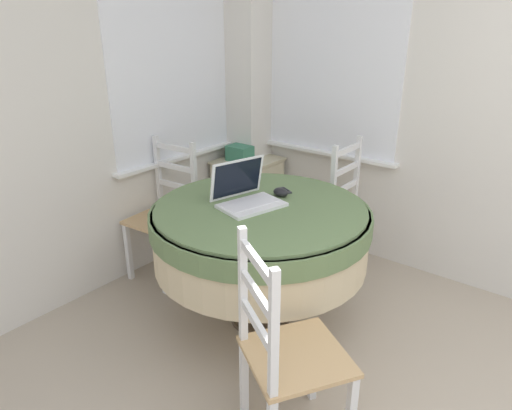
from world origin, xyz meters
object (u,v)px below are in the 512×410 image
at_px(computer_mouse, 281,192).
at_px(storage_box, 240,153).
at_px(corner_cabinet, 248,197).
at_px(dining_chair_camera_near, 286,355).
at_px(round_dining_table, 260,231).
at_px(cell_phone, 284,191).
at_px(dining_chair_near_back_window, 166,215).
at_px(dining_chair_near_right_window, 327,208).
at_px(laptop, 246,196).

relative_size(computer_mouse, storage_box, 0.50).
bearing_deg(corner_cabinet, dining_chair_camera_near, -136.65).
xyz_separation_m(round_dining_table, cell_phone, (0.28, 0.03, 0.16)).
relative_size(dining_chair_near_back_window, dining_chair_near_right_window, 1.00).
bearing_deg(dining_chair_camera_near, cell_phone, 35.93).
bearing_deg(round_dining_table, storage_box, 45.57).
relative_size(dining_chair_near_right_window, dining_chair_camera_near, 1.00).
relative_size(laptop, corner_cabinet, 0.62).
bearing_deg(storage_box, dining_chair_camera_near, -134.78).
xyz_separation_m(computer_mouse, dining_chair_near_back_window, (-0.16, 0.88, -0.33)).
height_order(laptop, dining_chair_near_back_window, laptop).
bearing_deg(cell_phone, corner_cabinet, 51.18).
relative_size(computer_mouse, dining_chair_near_right_window, 0.10).
relative_size(laptop, dining_chair_near_right_window, 0.42).
relative_size(round_dining_table, computer_mouse, 12.76).
xyz_separation_m(dining_chair_near_back_window, dining_chair_camera_near, (-0.67, -1.50, 0.00)).
bearing_deg(corner_cabinet, storage_box, 154.65).
xyz_separation_m(computer_mouse, dining_chair_camera_near, (-0.82, -0.62, -0.33)).
bearing_deg(dining_chair_near_right_window, laptop, 178.13).
bearing_deg(corner_cabinet, dining_chair_near_right_window, -95.12).
xyz_separation_m(cell_phone, storage_box, (0.59, 0.85, -0.04)).
bearing_deg(dining_chair_camera_near, round_dining_table, 44.72).
xyz_separation_m(computer_mouse, storage_box, (0.68, 0.89, -0.06)).
xyz_separation_m(laptop, cell_phone, (0.30, -0.04, -0.05)).
relative_size(dining_chair_near_back_window, dining_chair_camera_near, 1.00).
distance_m(laptop, cell_phone, 0.31).
bearing_deg(cell_phone, storage_box, 55.17).
xyz_separation_m(dining_chair_near_back_window, corner_cabinet, (0.90, -0.02, -0.13)).
bearing_deg(dining_chair_near_back_window, dining_chair_camera_near, -114.05).
xyz_separation_m(laptop, corner_cabinet, (0.97, 0.78, -0.48)).
bearing_deg(round_dining_table, dining_chair_near_back_window, 87.30).
relative_size(laptop, cell_phone, 3.40).
bearing_deg(dining_chair_near_right_window, computer_mouse, -175.77).
relative_size(computer_mouse, dining_chair_camera_near, 0.10).
xyz_separation_m(dining_chair_near_back_window, storage_box, (0.83, 0.01, 0.26)).
height_order(dining_chair_near_back_window, storage_box, dining_chair_near_back_window).
distance_m(corner_cabinet, storage_box, 0.40).
height_order(cell_phone, storage_box, storage_box).
bearing_deg(computer_mouse, storage_box, 52.78).
bearing_deg(cell_phone, computer_mouse, -157.20).
height_order(laptop, corner_cabinet, laptop).
bearing_deg(computer_mouse, dining_chair_near_right_window, 4.23).
height_order(computer_mouse, cell_phone, computer_mouse).
xyz_separation_m(dining_chair_camera_near, storage_box, (1.50, 1.51, 0.26)).
bearing_deg(round_dining_table, dining_chair_camera_near, -135.28).
xyz_separation_m(round_dining_table, storage_box, (0.87, 0.89, 0.12)).
bearing_deg(laptop, corner_cabinet, 38.86).
distance_m(computer_mouse, cell_phone, 0.09).
height_order(laptop, storage_box, laptop).
relative_size(laptop, dining_chair_camera_near, 0.42).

